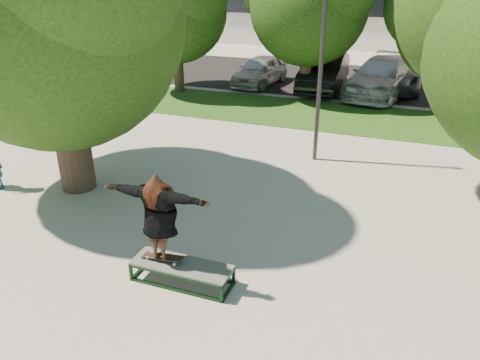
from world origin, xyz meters
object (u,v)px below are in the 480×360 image
at_px(car_dark, 324,72).
at_px(car_silver_b, 381,77).
at_px(lamppost, 322,49).
at_px(car_grey, 395,73).
at_px(car_silver_a, 260,70).
at_px(tree_left, 50,2).
at_px(grind_box, 182,273).

xyz_separation_m(car_dark, car_silver_b, (2.53, -0.13, -0.02)).
distance_m(lamppost, car_silver_b, 8.88).
distance_m(lamppost, car_grey, 10.31).
relative_size(car_silver_a, car_dark, 0.82).
xyz_separation_m(lamppost, car_silver_a, (-4.50, 8.50, -2.48)).
relative_size(tree_left, car_silver_b, 1.32).
bearing_deg(car_dark, tree_left, -108.14).
height_order(grind_box, car_dark, car_dark).
bearing_deg(car_grey, grind_box, -99.14).
xyz_separation_m(tree_left, car_silver_a, (0.79, 12.41, -3.75)).
height_order(lamppost, car_silver_a, lamppost).
height_order(lamppost, car_dark, lamppost).
xyz_separation_m(tree_left, car_grey, (6.79, 13.81, -3.71)).
relative_size(car_dark, car_grey, 0.95).
height_order(car_dark, car_grey, car_dark).
bearing_deg(grind_box, car_dark, 92.11).
relative_size(car_grey, car_silver_b, 0.95).
bearing_deg(car_silver_b, car_dark, -173.06).
relative_size(tree_left, car_grey, 1.39).
bearing_deg(grind_box, car_grey, 81.60).
bearing_deg(tree_left, car_silver_b, 63.01).
bearing_deg(car_dark, car_silver_a, -178.74).
xyz_separation_m(car_silver_a, car_grey, (6.00, 1.41, 0.04)).
xyz_separation_m(car_grey, car_silver_b, (-0.47, -1.41, 0.07)).
distance_m(lamppost, car_silver_a, 9.93).
relative_size(lamppost, grind_box, 3.39).
xyz_separation_m(grind_box, car_silver_b, (1.96, 15.11, 0.59)).
distance_m(tree_left, car_silver_a, 12.98).
distance_m(tree_left, car_grey, 15.83).
bearing_deg(car_grey, lamppost, -99.35).
relative_size(grind_box, car_silver_a, 0.45).
xyz_separation_m(car_silver_a, car_silver_b, (5.53, 0.00, 0.11)).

